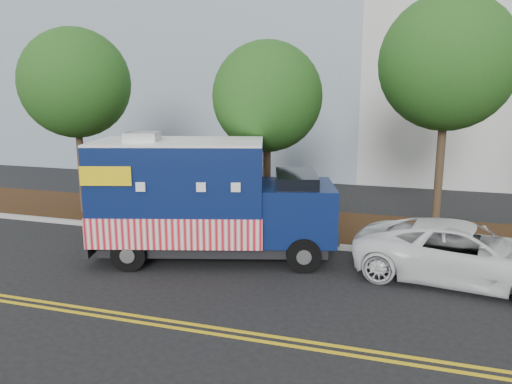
% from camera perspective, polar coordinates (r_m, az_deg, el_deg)
% --- Properties ---
extents(ground, '(120.00, 120.00, 0.00)m').
position_cam_1_polar(ground, '(14.78, -1.56, -7.25)').
color(ground, black).
rests_on(ground, ground).
extents(curb, '(120.00, 0.18, 0.15)m').
position_cam_1_polar(curb, '(16.02, 0.07, -5.43)').
color(curb, '#9E9E99').
rests_on(curb, ground).
extents(mulch_strip, '(120.00, 4.00, 0.15)m').
position_cam_1_polar(mulch_strip, '(17.95, 2.06, -3.53)').
color(mulch_strip, black).
rests_on(mulch_strip, ground).
extents(centerline_near, '(120.00, 0.10, 0.01)m').
position_cam_1_polar(centerline_near, '(10.98, -9.35, -14.40)').
color(centerline_near, gold).
rests_on(centerline_near, ground).
extents(centerline_far, '(120.00, 0.10, 0.01)m').
position_cam_1_polar(centerline_far, '(10.78, -9.96, -14.94)').
color(centerline_far, gold).
rests_on(centerline_far, ground).
extents(tree_a, '(3.99, 3.99, 6.99)m').
position_cam_1_polar(tree_a, '(19.79, -19.95, 11.58)').
color(tree_a, '#38281C').
rests_on(tree_a, ground).
extents(tree_b, '(3.60, 3.60, 6.35)m').
position_cam_1_polar(tree_b, '(16.49, 1.29, 10.80)').
color(tree_b, '#38281C').
rests_on(tree_b, ground).
extents(tree_c, '(4.19, 4.19, 7.68)m').
position_cam_1_polar(tree_c, '(16.88, 21.04, 13.59)').
color(tree_c, '#38281C').
rests_on(tree_c, ground).
extents(sign_post, '(0.06, 0.06, 2.40)m').
position_cam_1_polar(sign_post, '(16.52, -5.37, -0.92)').
color(sign_post, '#473828').
rests_on(sign_post, ground).
extents(food_truck, '(7.29, 4.29, 3.63)m').
position_cam_1_polar(food_truck, '(14.28, -6.25, -1.14)').
color(food_truck, black).
rests_on(food_truck, ground).
extents(white_car, '(5.67, 3.24, 1.49)m').
position_cam_1_polar(white_car, '(13.69, 22.64, -6.47)').
color(white_car, white).
rests_on(white_car, ground).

